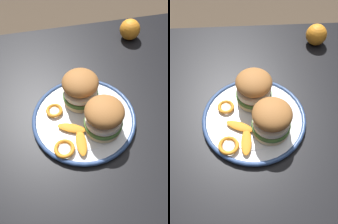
{
  "view_description": "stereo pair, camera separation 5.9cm",
  "coord_description": "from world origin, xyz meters",
  "views": [
    {
      "loc": [
        -0.16,
        -0.41,
        1.35
      ],
      "look_at": [
        -0.08,
        -0.03,
        0.81
      ],
      "focal_mm": 38.5,
      "sensor_mm": 36.0,
      "label": 1
    },
    {
      "loc": [
        -0.1,
        -0.42,
        1.35
      ],
      "look_at": [
        -0.08,
        -0.03,
        0.81
      ],
      "focal_mm": 38.5,
      "sensor_mm": 36.0,
      "label": 2
    }
  ],
  "objects": [
    {
      "name": "sandwich_half_left",
      "position": [
        -0.08,
        0.03,
        0.84
      ],
      "size": [
        0.13,
        0.13,
        0.1
      ],
      "color": "beige",
      "rests_on": "dinner_plate"
    },
    {
      "name": "dining_table",
      "position": [
        0.0,
        0.0,
        0.66
      ],
      "size": [
        1.28,
        0.83,
        0.77
      ],
      "color": "black",
      "rests_on": "ground"
    },
    {
      "name": "whole_orange",
      "position": [
        0.16,
        0.29,
        0.81
      ],
      "size": [
        0.07,
        0.07,
        0.07
      ],
      "primitive_type": "sphere",
      "color": "orange",
      "rests_on": "dining_table"
    },
    {
      "name": "sandwich_half_right",
      "position": [
        -0.04,
        -0.08,
        0.84
      ],
      "size": [
        0.11,
        0.11,
        0.1
      ],
      "color": "beige",
      "rests_on": "dinner_plate"
    },
    {
      "name": "orange_peel_strip_short",
      "position": [
        -0.12,
        -0.07,
        0.79
      ],
      "size": [
        0.08,
        0.06,
        0.01
      ],
      "color": "orange",
      "rests_on": "dinner_plate"
    },
    {
      "name": "orange_peel_strip_long",
      "position": [
        -0.1,
        -0.12,
        0.79
      ],
      "size": [
        0.03,
        0.08,
        0.01
      ],
      "color": "orange",
      "rests_on": "dinner_plate"
    },
    {
      "name": "orange_peel_curled",
      "position": [
        -0.16,
        -0.0,
        0.79
      ],
      "size": [
        0.07,
        0.07,
        0.01
      ],
      "color": "orange",
      "rests_on": "dinner_plate"
    },
    {
      "name": "ground_plane",
      "position": [
        0.0,
        0.0,
        0.0
      ],
      "size": [
        8.0,
        8.0,
        0.0
      ],
      "primitive_type": "plane",
      "color": "#4C3D2D"
    },
    {
      "name": "orange_peel_small_curl",
      "position": [
        -0.15,
        -0.13,
        0.79
      ],
      "size": [
        0.07,
        0.07,
        0.01
      ],
      "color": "orange",
      "rests_on": "dinner_plate"
    },
    {
      "name": "dinner_plate",
      "position": [
        -0.08,
        -0.03,
        0.78
      ],
      "size": [
        0.3,
        0.3,
        0.02
      ],
      "color": "white",
      "rests_on": "dining_table"
    }
  ]
}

